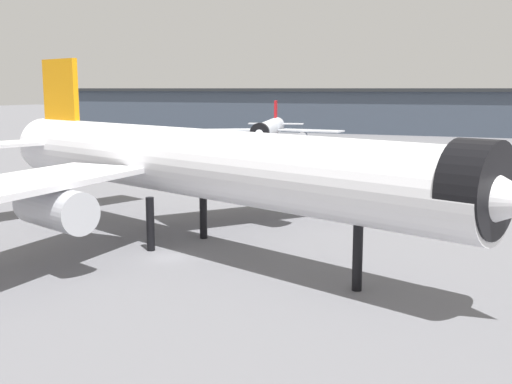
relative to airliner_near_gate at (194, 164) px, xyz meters
The scene contains 4 objects.
ground 9.81m from the airliner_near_gate, 98.84° to the right, with size 900.00×900.00×0.00m, color slate.
airliner_near_gate is the anchor object (origin of this frame).
airliner_far_taxiway 104.31m from the airliner_near_gate, 109.32° to the left, with size 38.42×43.20×13.04m.
terminal_building 184.90m from the airliner_near_gate, 103.39° to the left, with size 217.87×38.81×26.80m.
Camera 1 is at (32.92, -50.74, 16.48)m, focal length 43.87 mm.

